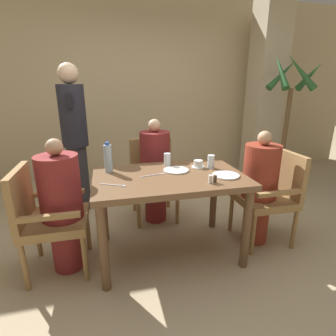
% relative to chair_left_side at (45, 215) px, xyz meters
% --- Properties ---
extents(ground_plane, '(16.00, 16.00, 0.00)m').
position_rel_chair_left_side_xyz_m(ground_plane, '(1.01, 0.00, -0.50)').
color(ground_plane, tan).
extents(wall_back, '(8.00, 0.06, 2.80)m').
position_rel_chair_left_side_xyz_m(wall_back, '(1.01, 2.35, 0.90)').
color(wall_back, '#C6B289').
rests_on(wall_back, ground_plane).
extents(pillar_stone, '(0.45, 0.45, 2.70)m').
position_rel_chair_left_side_xyz_m(pillar_stone, '(3.04, 1.85, 0.85)').
color(pillar_stone, '#BCAD8E').
rests_on(pillar_stone, ground_plane).
extents(dining_table, '(1.26, 0.80, 0.75)m').
position_rel_chair_left_side_xyz_m(dining_table, '(1.01, 0.00, 0.15)').
color(dining_table, brown).
rests_on(dining_table, ground_plane).
extents(chair_left_side, '(0.49, 0.49, 0.89)m').
position_rel_chair_left_side_xyz_m(chair_left_side, '(0.00, 0.00, 0.00)').
color(chair_left_side, olive).
rests_on(chair_left_side, ground_plane).
extents(diner_in_left_chair, '(0.32, 0.32, 1.11)m').
position_rel_chair_left_side_xyz_m(diner_in_left_chair, '(0.13, 0.00, 0.07)').
color(diner_in_left_chair, maroon).
rests_on(diner_in_left_chair, ground_plane).
extents(chair_far_side, '(0.49, 0.49, 0.89)m').
position_rel_chair_left_side_xyz_m(chair_far_side, '(1.01, 0.78, 0.00)').
color(chair_far_side, olive).
rests_on(chair_far_side, ground_plane).
extents(diner_in_far_chair, '(0.32, 0.32, 1.15)m').
position_rel_chair_left_side_xyz_m(diner_in_far_chair, '(1.01, 0.64, 0.09)').
color(diner_in_far_chair, maroon).
rests_on(diner_in_far_chair, ground_plane).
extents(chair_right_side, '(0.49, 0.49, 0.89)m').
position_rel_chair_left_side_xyz_m(chair_right_side, '(2.02, 0.00, 0.00)').
color(chair_right_side, olive).
rests_on(chair_right_side, ground_plane).
extents(diner_in_right_chair, '(0.32, 0.32, 1.10)m').
position_rel_chair_left_side_xyz_m(diner_in_right_chair, '(1.88, 0.00, 0.06)').
color(diner_in_right_chair, maroon).
rests_on(diner_in_right_chair, ground_plane).
extents(standing_host, '(0.29, 0.33, 1.71)m').
position_rel_chair_left_side_xyz_m(standing_host, '(0.16, 1.13, 0.42)').
color(standing_host, '#2D2D33').
rests_on(standing_host, ground_plane).
extents(potted_palm, '(0.59, 0.58, 1.90)m').
position_rel_chair_left_side_xyz_m(potted_palm, '(3.00, 1.18, 0.06)').
color(potted_palm, '#4C4238').
rests_on(potted_palm, ground_plane).
extents(plate_main_left, '(0.22, 0.22, 0.01)m').
position_rel_chair_left_side_xyz_m(plate_main_left, '(1.46, -0.13, 0.26)').
color(plate_main_left, white).
rests_on(plate_main_left, dining_table).
extents(plate_main_right, '(0.22, 0.22, 0.01)m').
position_rel_chair_left_side_xyz_m(plate_main_right, '(1.09, 0.10, 0.26)').
color(plate_main_right, white).
rests_on(plate_main_right, dining_table).
extents(teacup_with_saucer, '(0.12, 0.12, 0.07)m').
position_rel_chair_left_side_xyz_m(teacup_with_saucer, '(1.32, 0.15, 0.28)').
color(teacup_with_saucer, white).
rests_on(teacup_with_saucer, dining_table).
extents(water_bottle, '(0.07, 0.07, 0.27)m').
position_rel_chair_left_side_xyz_m(water_bottle, '(0.52, 0.21, 0.38)').
color(water_bottle, '#A3C6DB').
rests_on(water_bottle, dining_table).
extents(glass_tall_near, '(0.06, 0.06, 0.12)m').
position_rel_chair_left_side_xyz_m(glass_tall_near, '(1.42, 0.10, 0.31)').
color(glass_tall_near, silver).
rests_on(glass_tall_near, dining_table).
extents(glass_tall_mid, '(0.06, 0.06, 0.12)m').
position_rel_chair_left_side_xyz_m(glass_tall_mid, '(1.05, 0.26, 0.31)').
color(glass_tall_mid, silver).
rests_on(glass_tall_mid, dining_table).
extents(salt_shaker, '(0.03, 0.03, 0.07)m').
position_rel_chair_left_side_xyz_m(salt_shaker, '(1.27, -0.26, 0.28)').
color(salt_shaker, white).
rests_on(salt_shaker, dining_table).
extents(pepper_shaker, '(0.03, 0.03, 0.06)m').
position_rel_chair_left_side_xyz_m(pepper_shaker, '(1.31, -0.26, 0.28)').
color(pepper_shaker, '#4C3D2D').
rests_on(pepper_shaker, dining_table).
extents(fork_beside_plate, '(0.19, 0.11, 0.00)m').
position_rel_chair_left_side_xyz_m(fork_beside_plate, '(0.56, -0.14, 0.25)').
color(fork_beside_plate, silver).
rests_on(fork_beside_plate, dining_table).
extents(knife_beside_plate, '(0.22, 0.06, 0.00)m').
position_rel_chair_left_side_xyz_m(knife_beside_plate, '(0.88, 0.03, 0.25)').
color(knife_beside_plate, silver).
rests_on(knife_beside_plate, dining_table).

